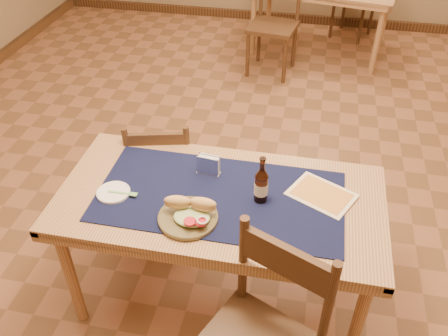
% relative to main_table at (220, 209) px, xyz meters
% --- Properties ---
extents(room, '(6.04, 7.04, 2.84)m').
position_rel_main_table_xyz_m(room, '(0.00, 0.80, 0.73)').
color(room, '#935D40').
rests_on(room, ground).
extents(main_table, '(1.60, 0.80, 0.75)m').
position_rel_main_table_xyz_m(main_table, '(0.00, 0.00, 0.00)').
color(main_table, tan).
rests_on(main_table, ground).
extents(placemat, '(1.20, 0.60, 0.01)m').
position_rel_main_table_xyz_m(placemat, '(0.00, 0.00, 0.09)').
color(placemat, '#0E1234').
rests_on(placemat, main_table).
extents(baseboard, '(6.00, 7.00, 0.10)m').
position_rel_main_table_xyz_m(baseboard, '(0.00, 0.80, -0.62)').
color(baseboard, '#4F331C').
rests_on(baseboard, ground).
extents(chair_main_far, '(0.48, 0.48, 0.86)m').
position_rel_main_table_xyz_m(chair_main_far, '(-0.47, 0.50, -0.22)').
color(chair_main_far, '#4F331C').
rests_on(chair_main_far, ground).
extents(chair_back_near, '(0.51, 0.51, 0.97)m').
position_rel_main_table_xyz_m(chair_back_near, '(-0.06, 2.90, -0.16)').
color(chair_back_near, '#4F331C').
rests_on(chair_back_near, ground).
extents(sandwich_plate, '(0.28, 0.28, 0.11)m').
position_rel_main_table_xyz_m(sandwich_plate, '(-0.10, -0.19, 0.12)').
color(sandwich_plate, brown).
rests_on(sandwich_plate, placemat).
extents(side_plate, '(0.16, 0.16, 0.01)m').
position_rel_main_table_xyz_m(side_plate, '(-0.52, -0.09, 0.10)').
color(side_plate, white).
rests_on(side_plate, placemat).
extents(fork, '(0.15, 0.03, 0.00)m').
position_rel_main_table_xyz_m(fork, '(-0.46, -0.09, 0.10)').
color(fork, '#7FCB6F').
rests_on(fork, side_plate).
extents(beer_bottle, '(0.07, 0.07, 0.25)m').
position_rel_main_table_xyz_m(beer_bottle, '(0.20, 0.01, 0.18)').
color(beer_bottle, '#4B210D').
rests_on(beer_bottle, placemat).
extents(napkin_holder, '(0.13, 0.06, 0.11)m').
position_rel_main_table_xyz_m(napkin_holder, '(-0.09, 0.16, 0.14)').
color(napkin_holder, silver).
rests_on(napkin_holder, placemat).
extents(menu_card, '(0.37, 0.33, 0.01)m').
position_rel_main_table_xyz_m(menu_card, '(0.49, 0.10, 0.09)').
color(menu_card, beige).
rests_on(menu_card, placemat).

